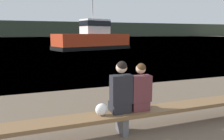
{
  "coord_description": "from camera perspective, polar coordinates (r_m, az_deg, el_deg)",
  "views": [
    {
      "loc": [
        -1.29,
        -1.1,
        2.02
      ],
      "look_at": [
        1.23,
        5.79,
        0.79
      ],
      "focal_mm": 35.0,
      "sensor_mm": 36.0,
      "label": 1
    }
  ],
  "objects": [
    {
      "name": "shopping_bag",
      "position": [
        4.31,
        -2.76,
        -10.27
      ],
      "size": [
        0.24,
        0.16,
        0.24
      ],
      "color": "white",
      "rests_on": "bench_main"
    },
    {
      "name": "far_shoreline",
      "position": [
        146.0,
        -19.89,
        10.01
      ],
      "size": [
        600.0,
        12.0,
        9.42
      ],
      "primitive_type": "cube",
      "color": "#384233",
      "rests_on": "ground"
    },
    {
      "name": "tugboat_red",
      "position": [
        28.69,
        -5.11,
        7.88
      ],
      "size": [
        10.57,
        6.45,
        6.65
      ],
      "rotation": [
        0.0,
        0.0,
        1.86
      ],
      "color": "red",
      "rests_on": "water_surface"
    },
    {
      "name": "water_surface",
      "position": [
        127.78,
        -19.7,
        8.05
      ],
      "size": [
        240.0,
        240.0,
        0.0
      ],
      "primitive_type": "plane",
      "color": "#5684A3",
      "rests_on": "ground"
    },
    {
      "name": "person_left",
      "position": [
        4.36,
        2.34,
        -5.3
      ],
      "size": [
        0.43,
        0.4,
        1.05
      ],
      "color": "black",
      "rests_on": "bench_main"
    },
    {
      "name": "bench_main",
      "position": [
        4.53,
        2.61,
        -11.86
      ],
      "size": [
        8.11,
        0.5,
        0.44
      ],
      "color": "brown",
      "rests_on": "ground"
    },
    {
      "name": "person_right",
      "position": [
        4.55,
        7.26,
        -5.33
      ],
      "size": [
        0.43,
        0.39,
        0.99
      ],
      "color": "#56282D",
      "rests_on": "bench_main"
    }
  ]
}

